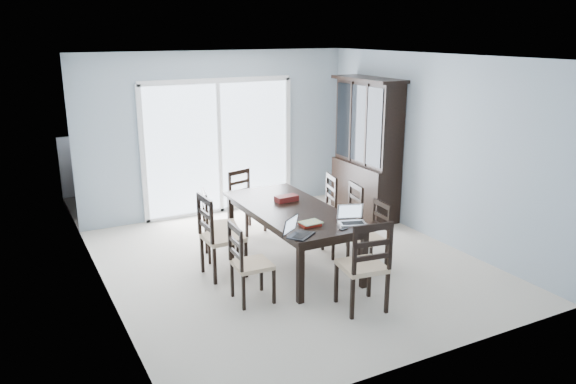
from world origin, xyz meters
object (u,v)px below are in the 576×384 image
laptop_silver (353,220)px  hot_tub (150,178)px  chair_right_mid (348,212)px  chair_end_far (244,194)px  chair_left_far (214,217)px  chair_left_near (245,255)px  laptop_dark (301,232)px  chair_left_mid (215,228)px  chair_right_far (324,200)px  chair_end_near (367,257)px  dining_table (291,214)px  game_box (286,198)px  china_hutch (367,150)px  chair_right_near (374,229)px  cell_phone (344,229)px

laptop_silver → hot_tub: bearing=126.4°
chair_right_mid → chair_end_far: chair_right_mid is taller
chair_left_far → chair_end_far: (0.78, 0.83, -0.01)m
hot_tub → chair_left_near: bearing=-90.2°
laptop_dark → chair_end_far: bearing=46.5°
chair_left_mid → chair_right_far: (1.87, 0.56, -0.07)m
chair_end_far → chair_end_near: bearing=75.9°
dining_table → chair_right_far: size_ratio=2.07×
game_box → hot_tub: bearing=108.1°
china_hutch → chair_right_far: bearing=-152.1°
chair_right_mid → hot_tub: (-1.77, 3.41, -0.12)m
chair_right_near → laptop_dark: chair_right_near is taller
chair_right_far → game_box: bearing=125.9°
chair_right_far → chair_end_far: size_ratio=1.01×
chair_end_near → cell_phone: 0.55m
chair_left_far → hot_tub: 2.76m
chair_left_mid → chair_left_far: chair_left_mid is taller
chair_right_near → laptop_dark: 1.26m
chair_right_near → chair_end_far: bearing=25.2°
chair_right_near → chair_right_far: bearing=0.7°
chair_left_mid → chair_right_far: bearing=105.0°
chair_right_mid → laptop_dark: bearing=136.5°
game_box → laptop_dark: bearing=-110.8°
laptop_dark → chair_right_near: bearing=-21.4°
chair_end_far → dining_table: bearing=74.5°
dining_table → hot_tub: 3.53m
china_hutch → chair_end_far: (-2.04, 0.21, -0.52)m
chair_end_near → laptop_silver: bearing=77.1°
china_hutch → chair_right_near: (-1.20, -1.88, -0.54)m
chair_left_near → chair_right_mid: chair_right_mid is taller
laptop_silver → hot_tub: (-1.27, 4.25, -0.34)m
chair_left_far → chair_right_far: (1.68, 0.01, -0.01)m
chair_left_far → chair_right_far: chair_left_far is taller
china_hutch → chair_right_far: 1.39m
chair_right_near → game_box: 1.21m
chair_right_near → cell_phone: 0.78m
chair_left_near → laptop_dark: (0.57, -0.23, 0.25)m
china_hutch → chair_left_far: china_hutch is taller
chair_left_near → chair_left_far: (0.14, 1.33, 0.01)m
cell_phone → hot_tub: 4.50m
dining_table → chair_end_near: size_ratio=1.85×
dining_table → chair_right_near: 1.04m
chair_right_far → chair_end_far: (-0.90, 0.82, -0.01)m
laptop_silver → game_box: size_ratio=1.21×
dining_table → chair_end_far: (-0.02, 1.46, -0.12)m
chair_left_mid → chair_left_far: 0.59m
chair_right_mid → game_box: 0.85m
chair_right_far → game_box: chair_right_far is taller
chair_left_mid → chair_end_far: size_ratio=1.14×
chair_left_mid → chair_right_mid: 1.84m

